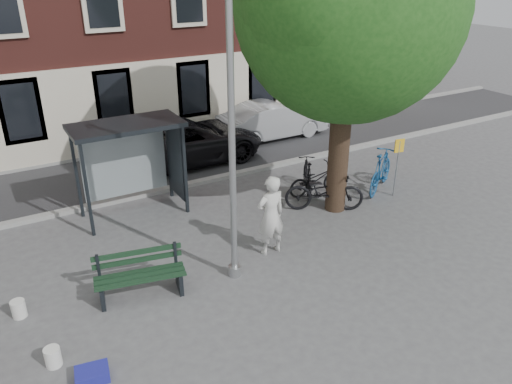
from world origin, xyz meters
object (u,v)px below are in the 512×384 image
object	(u,v)px
bus_shelter	(142,145)
bike_b	(381,171)
bench	(140,277)
lamppost	(232,159)
bike_c	(324,191)
car_dark	(186,141)
notice_sign	(398,156)
painter	(271,216)
bike_d	(308,175)
bike_a	(316,180)
car_silver	(273,120)

from	to	relation	value
bus_shelter	bike_b	distance (m)	7.09
bus_shelter	bench	size ratio (longest dim) A/B	1.48
lamppost	bus_shelter	xyz separation A→B (m)	(-0.61, 4.11, -0.87)
bus_shelter	bike_c	size ratio (longest dim) A/B	1.31
bench	car_dark	distance (m)	7.64
bike_c	notice_sign	size ratio (longest dim) A/B	1.23
lamppost	bike_b	distance (m)	6.63
painter	car_dark	xyz separation A→B (m)	(0.58, 6.54, -0.24)
bike_b	lamppost	bearing A→B (deg)	75.65
notice_sign	bike_d	bearing A→B (deg)	153.54
bike_c	bus_shelter	bearing A→B (deg)	90.52
bus_shelter	bench	bearing A→B (deg)	-110.74
lamppost	bus_shelter	size ratio (longest dim) A/B	2.14
lamppost	bench	xyz separation A→B (m)	(-2.03, 0.36, -2.35)
car_dark	bench	bearing A→B (deg)	149.10
bike_a	car_silver	xyz separation A→B (m)	(1.64, 5.07, 0.25)
bus_shelter	bike_a	bearing A→B (deg)	-18.00
lamppost	bus_shelter	distance (m)	4.24
car_silver	notice_sign	xyz separation A→B (m)	(0.32, -6.34, 0.54)
painter	car_dark	size ratio (longest dim) A/B	0.36
bus_shelter	bike_c	distance (m)	5.14
bike_a	bench	bearing A→B (deg)	113.30
bus_shelter	car_silver	world-z (taller)	bus_shelter
car_dark	bike_a	bearing A→B (deg)	-153.22
lamppost	painter	world-z (taller)	lamppost
lamppost	car_silver	size ratio (longest dim) A/B	1.40
bike_c	car_dark	xyz separation A→B (m)	(-1.90, 5.37, 0.18)
bike_d	bench	bearing A→B (deg)	50.83
lamppost	bike_c	world-z (taller)	lamppost
bench	painter	bearing A→B (deg)	12.82
bike_a	notice_sign	size ratio (longest dim) A/B	1.00
bike_d	car_silver	xyz separation A→B (m)	(1.75, 4.80, 0.20)
painter	bike_c	xyz separation A→B (m)	(2.48, 1.18, -0.42)
bench	car_silver	world-z (taller)	car_silver
bike_a	bike_d	size ratio (longest dim) A/B	1.03
bench	bike_b	world-z (taller)	bike_b
bench	bike_b	distance (m)	8.15
bike_a	notice_sign	distance (m)	2.47
bike_c	car_silver	distance (m)	6.39
bike_b	car_dark	size ratio (longest dim) A/B	0.38
bike_d	bus_shelter	bearing A→B (deg)	13.08
car_silver	bike_a	bearing A→B (deg)	161.36
bus_shelter	bike_a	distance (m)	5.15
bike_b	bike_d	distance (m)	2.24
bike_c	notice_sign	distance (m)	2.50
painter	bike_b	xyz separation A→B (m)	(4.79, 1.41, -0.37)
bus_shelter	notice_sign	world-z (taller)	bus_shelter
bus_shelter	bike_d	distance (m)	4.97
painter	bike_d	size ratio (longest dim) A/B	1.15
bike_c	bike_d	distance (m)	1.28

